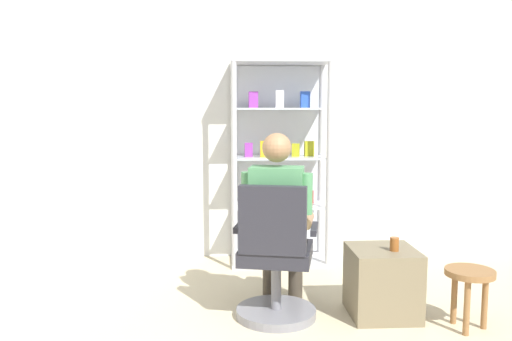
{
  "coord_description": "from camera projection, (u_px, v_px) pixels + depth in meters",
  "views": [
    {
      "loc": [
        -0.08,
        -2.15,
        1.46
      ],
      "look_at": [
        0.12,
        1.69,
        1.0
      ],
      "focal_mm": 37.05,
      "sensor_mm": 36.0,
      "label": 1
    }
  ],
  "objects": [
    {
      "name": "seated_shopkeeper",
      "position": [
        278.0,
        214.0,
        3.72
      ],
      "size": [
        0.55,
        0.61,
        1.29
      ],
      "color": "#3F382D",
      "rests_on": "ground"
    },
    {
      "name": "display_cabinet_main",
      "position": [
        279.0,
        161.0,
        4.96
      ],
      "size": [
        0.9,
        0.45,
        1.9
      ],
      "color": "#B7B7BC",
      "rests_on": "ground"
    },
    {
      "name": "tea_glass",
      "position": [
        394.0,
        244.0,
        3.62
      ],
      "size": [
        0.06,
        0.06,
        0.09
      ],
      "primitive_type": "cylinder",
      "color": "brown",
      "rests_on": "storage_crate"
    },
    {
      "name": "wooden_stool",
      "position": [
        469.0,
        281.0,
        3.46
      ],
      "size": [
        0.32,
        0.32,
        0.4
      ],
      "color": "olive",
      "rests_on": "ground"
    },
    {
      "name": "storage_crate",
      "position": [
        382.0,
        282.0,
        3.71
      ],
      "size": [
        0.46,
        0.47,
        0.48
      ],
      "primitive_type": "cube",
      "color": "#72664C",
      "rests_on": "ground"
    },
    {
      "name": "office_chair",
      "position": [
        275.0,
        265.0,
        3.6
      ],
      "size": [
        0.61,
        0.58,
        0.96
      ],
      "color": "slate",
      "rests_on": "ground"
    },
    {
      "name": "back_wall",
      "position": [
        236.0,
        119.0,
        5.13
      ],
      "size": [
        6.0,
        0.1,
        2.7
      ],
      "primitive_type": "cube",
      "color": "silver",
      "rests_on": "ground"
    }
  ]
}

